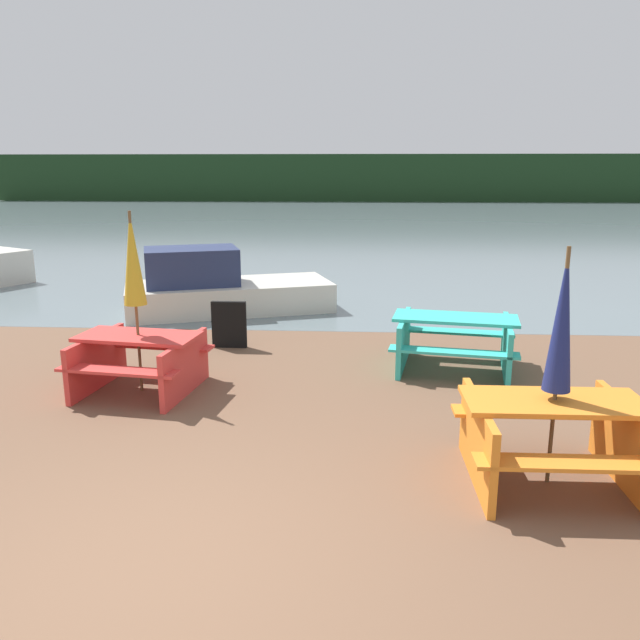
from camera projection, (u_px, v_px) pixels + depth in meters
ground_plane at (151, 572)px, 4.43m from camera, size 60.00×60.00×0.00m
water at (332, 219)px, 35.27m from camera, size 60.00×50.00×0.00m
far_treeline at (341, 178)px, 54.20m from camera, size 80.00×1.60×4.00m
picnic_table_orange at (551, 433)px, 5.60m from camera, size 1.60×1.39×0.80m
picnic_table_red at (140, 358)px, 7.94m from camera, size 1.68×1.58×0.75m
picnic_table_teal at (454, 338)px, 8.81m from camera, size 1.92×1.65×0.77m
umbrella_navy at (562, 322)px, 5.36m from camera, size 0.25×0.25×2.16m
umbrella_gold at (133, 260)px, 7.64m from camera, size 0.28×0.28×2.30m
boat at (219, 288)px, 12.44m from camera, size 4.33×2.87×1.29m
signboard at (229, 325)px, 9.91m from camera, size 0.55×0.08×0.75m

